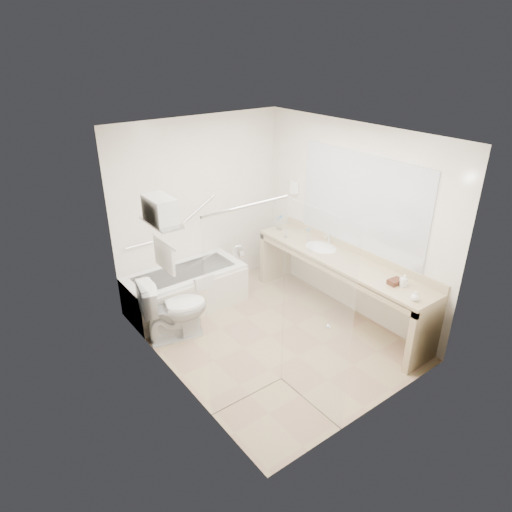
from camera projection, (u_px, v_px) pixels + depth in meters
floor at (270, 336)px, 5.75m from camera, size 3.20×3.20×0.00m
ceiling at (274, 134)px, 4.66m from camera, size 2.60×3.20×0.10m
wall_back at (200, 208)px, 6.36m from camera, size 2.60×0.10×2.50m
wall_front at (384, 305)px, 4.05m from camera, size 2.60×0.10×2.50m
wall_left at (169, 278)px, 4.50m from camera, size 0.10×3.20×2.50m
wall_right at (350, 221)px, 5.91m from camera, size 0.10×3.20×2.50m
bathtub at (186, 289)px, 6.25m from camera, size 1.60×0.73×0.59m
grab_bar_short at (140, 245)px, 5.95m from camera, size 0.40×0.03×0.03m
grab_bar_long at (199, 209)px, 6.30m from camera, size 0.53×0.03×0.33m
shower_enclosure at (280, 312)px, 4.28m from camera, size 0.96×0.91×2.11m
towel_shelf at (161, 217)px, 4.61m from camera, size 0.24×0.55×0.81m
vanity_counter at (340, 272)px, 5.92m from camera, size 0.55×2.70×0.95m
sink at (321, 249)px, 6.14m from camera, size 0.40×0.52×0.14m
faucet at (329, 239)px, 6.17m from camera, size 0.03×0.03×0.14m
mirror at (361, 202)px, 5.66m from camera, size 0.02×2.00×1.20m
hairdryer_unit at (294, 187)px, 6.55m from camera, size 0.08×0.10×0.18m
toilet at (174, 309)px, 5.57m from camera, size 0.89×0.62×0.80m
amenity_basket at (395, 282)px, 5.20m from camera, size 0.17×0.12×0.06m
soap_bottle_a at (403, 284)px, 5.15m from camera, size 0.12×0.16×0.07m
soap_bottle_b at (415, 297)px, 4.87m from camera, size 0.10×0.12×0.09m
water_bottle_left at (308, 235)px, 6.27m from camera, size 0.06×0.06×0.19m
water_bottle_mid at (281, 223)px, 6.64m from camera, size 0.07×0.07×0.21m
water_bottle_right at (278, 224)px, 6.68m from camera, size 0.05×0.05×0.17m
drinking_glass_near at (286, 234)px, 6.41m from camera, size 0.08×0.08×0.09m
drinking_glass_far at (311, 247)px, 6.01m from camera, size 0.10×0.10×0.10m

